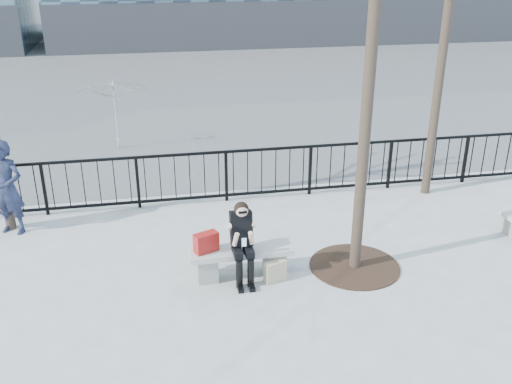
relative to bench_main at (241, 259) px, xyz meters
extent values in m
plane|color=gray|center=(0.00, 0.00, -0.30)|extent=(120.00, 120.00, 0.00)
cube|color=#474747|center=(0.00, 15.00, -0.30)|extent=(60.00, 23.00, 0.01)
cube|color=black|center=(0.00, 3.00, 0.78)|extent=(14.00, 0.05, 0.05)
cube|color=black|center=(0.00, 3.00, -0.18)|extent=(14.00, 0.05, 0.05)
cube|color=#2D2D30|center=(3.00, 21.96, 0.90)|extent=(18.00, 0.08, 2.40)
cylinder|color=black|center=(1.90, -0.10, 3.45)|extent=(0.18, 0.18, 7.50)
cylinder|color=black|center=(4.50, 2.60, 3.20)|extent=(0.18, 0.18, 7.00)
cylinder|color=black|center=(1.90, -0.10, -0.29)|extent=(1.50, 1.50, 0.02)
cube|color=slate|center=(-0.55, 0.00, -0.10)|extent=(0.32, 0.38, 0.40)
cube|color=slate|center=(0.55, 0.00, -0.10)|extent=(0.32, 0.38, 0.40)
cube|color=gray|center=(0.00, 0.00, 0.14)|extent=(1.65, 0.46, 0.09)
cube|color=maroon|center=(-0.55, 0.02, 0.35)|extent=(0.42, 0.31, 0.31)
cube|color=beige|center=(0.50, -0.27, -0.13)|extent=(0.39, 0.25, 0.35)
imported|color=black|center=(-3.91, 2.33, 0.58)|extent=(0.76, 0.64, 1.77)
imported|color=yellow|center=(-2.13, 6.87, 0.61)|extent=(2.54, 2.56, 1.82)
camera|label=1|loc=(-1.29, -7.88, 4.59)|focal=40.00mm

